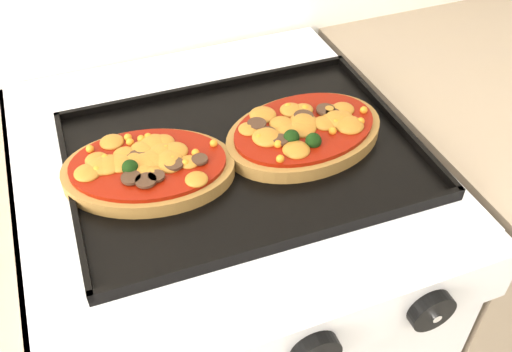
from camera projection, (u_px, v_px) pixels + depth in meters
name	position (u px, v px, depth m)	size (l,w,h in m)	color
stove	(228.00, 321.00, 1.16)	(0.60, 0.60, 0.91)	silver
control_panel	(303.00, 341.00, 0.67)	(0.60, 0.02, 0.09)	silver
knob_right	(431.00, 311.00, 0.71)	(0.06, 0.06, 0.02)	black
baking_tray	(244.00, 153.00, 0.83)	(0.50, 0.37, 0.02)	black
pizza_left	(148.00, 167.00, 0.78)	(0.24, 0.16, 0.03)	olive
pizza_right	(304.00, 131.00, 0.84)	(0.25, 0.17, 0.04)	olive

